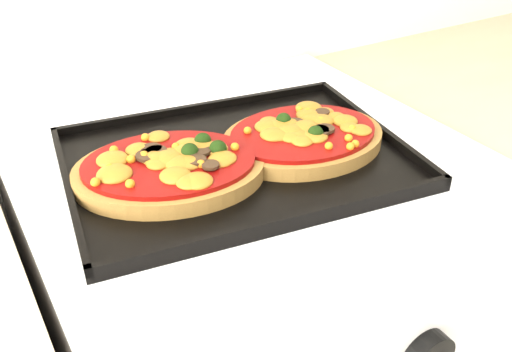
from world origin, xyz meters
TOP-DOWN VIEW (x-y plane):
  - control_panel at (0.01, 1.39)m, footprint 0.60×0.02m
  - baking_tray at (-0.02, 1.70)m, footprint 0.48×0.38m
  - pizza_left at (-0.11, 1.70)m, footprint 0.28×0.24m
  - pizza_right at (0.08, 1.68)m, footprint 0.24×0.20m

SIDE VIEW (x-z plane):
  - control_panel at x=0.01m, z-range 0.81..0.90m
  - baking_tray at x=-0.02m, z-range 0.91..0.93m
  - pizza_right at x=0.08m, z-range 0.92..0.95m
  - pizza_left at x=-0.11m, z-range 0.92..0.95m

